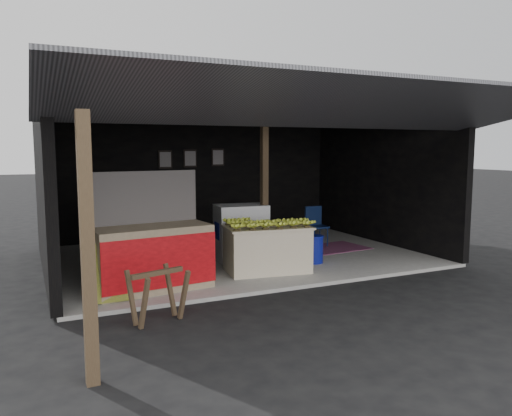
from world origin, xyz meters
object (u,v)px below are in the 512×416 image
white_crate (241,232)px  neighbor_stall (152,255)px  banana_table (267,249)px  plastic_chair (315,223)px  water_barrel (314,250)px  sawhorse (158,290)px

white_crate → neighbor_stall: bearing=-141.5°
banana_table → plastic_chair: 2.56m
plastic_chair → water_barrel: bearing=-120.5°
white_crate → plastic_chair: 2.09m
banana_table → plastic_chair: (1.97, 1.63, 0.10)m
sawhorse → water_barrel: 3.82m
water_barrel → plastic_chair: 1.71m
white_crate → water_barrel: size_ratio=2.17×
plastic_chair → white_crate: bearing=-162.0°
sawhorse → water_barrel: bearing=12.2°
neighbor_stall → white_crate: bearing=26.7°
neighbor_stall → water_barrel: 3.16m
white_crate → water_barrel: 1.42m
sawhorse → banana_table: bearing=18.9°
banana_table → neighbor_stall: 2.07m
neighbor_stall → sawhorse: neighbor_stall is taller
neighbor_stall → sawhorse: 1.37m
water_barrel → neighbor_stall: bearing=-171.5°
sawhorse → plastic_chair: (4.27, 3.23, 0.14)m
neighbor_stall → sawhorse: bearing=-106.8°
banana_table → water_barrel: 1.10m
white_crate → sawhorse: (-2.26, -2.64, -0.16)m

